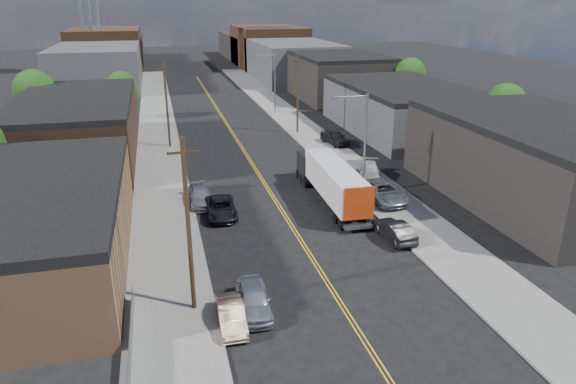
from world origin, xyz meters
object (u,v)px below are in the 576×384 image
car_left_b (231,315)px  car_right_lot_a (382,192)px  car_left_a (253,299)px  car_right_lot_c (335,137)px  semi_truck (329,178)px  car_right_lot_b (369,171)px  car_right_oncoming (394,230)px  car_left_d (200,197)px  car_left_c (221,208)px

car_left_b → car_right_lot_a: bearing=44.7°
car_left_a → car_right_lot_c: car_right_lot_c is taller
semi_truck → car_right_lot_c: bearing=71.0°
car_right_lot_a → car_right_lot_b: car_right_lot_a is taller
car_left_b → car_right_oncoming: car_right_oncoming is taller
car_left_a → car_left_b: size_ratio=1.17×
car_right_lot_a → car_left_b: bearing=-140.6°
car_left_d → car_right_lot_a: 15.56m
car_right_lot_c → car_left_d: bearing=-148.9°
semi_truck → car_right_lot_b: 7.07m
car_left_d → car_right_lot_c: (17.40, 15.22, 0.27)m
car_right_lot_a → car_right_lot_b: (1.25, 5.77, -0.07)m
car_left_a → car_left_d: car_left_a is taller
semi_truck → car_right_lot_b: semi_truck is taller
car_left_d → car_right_lot_b: size_ratio=0.95×
car_left_d → car_right_lot_c: car_right_lot_c is taller
car_right_oncoming → car_right_lot_a: (2.18, 6.98, 0.23)m
semi_truck → car_left_d: semi_truck is taller
car_left_a → car_right_oncoming: 13.33m
car_left_a → car_left_b: 1.75m
car_right_oncoming → car_right_lot_b: 13.20m
car_right_lot_a → car_right_lot_b: 5.91m
car_right_lot_b → car_right_lot_c: car_right_lot_c is taller
car_right_lot_b → car_right_lot_c: 12.89m
car_right_oncoming → car_left_b: bearing=26.0°
car_left_d → car_right_oncoming: bearing=-40.9°
car_left_c → car_right_lot_a: 13.79m
semi_truck → car_left_c: semi_truck is taller
car_left_d → car_right_lot_b: car_right_lot_b is taller
car_right_lot_b → car_right_lot_c: bearing=108.8°
car_left_d → car_right_lot_b: bearing=5.9°
car_left_c → car_right_lot_a: (13.78, -0.40, 0.24)m
semi_truck → car_right_oncoming: 8.85m
car_left_a → car_right_lot_a: car_right_lot_a is taller
car_right_lot_c → car_left_b: bearing=-127.7°
car_right_oncoming → car_right_lot_b: bearing=-109.4°
semi_truck → car_left_b: (-10.90, -16.10, -1.41)m
semi_truck → car_right_lot_a: semi_truck is taller
car_left_c → car_right_lot_b: car_right_lot_b is taller
semi_truck → car_right_lot_a: 4.67m
car_left_c → car_right_lot_b: size_ratio=1.01×
car_left_a → car_right_lot_b: bearing=55.8°
car_left_b → car_right_lot_c: 37.50m
car_left_d → car_right_lot_c: 23.12m
car_left_d → car_right_oncoming: car_right_oncoming is taller
car_left_a → car_right_oncoming: size_ratio=1.04×
semi_truck → car_right_oncoming: (2.10, -8.49, -1.33)m
car_right_lot_c → car_right_lot_a: bearing=-106.8°
car_left_b → car_right_oncoming: bearing=31.2°
car_left_a → car_left_c: 13.94m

